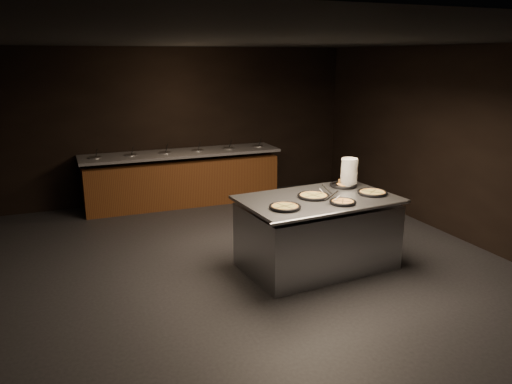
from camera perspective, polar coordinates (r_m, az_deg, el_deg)
room at (r=6.01m, az=-0.57°, el=2.96°), size 7.02×8.02×2.92m
salad_bar at (r=9.55m, az=-8.37°, el=1.22°), size 3.70×0.83×1.18m
serving_counter at (r=6.67m, az=6.99°, el=-4.79°), size 2.09×1.44×0.96m
plate_stack at (r=7.16m, az=10.60°, el=2.24°), size 0.23×0.23×0.39m
pan_veggie_whole at (r=6.02m, az=3.32°, el=-1.70°), size 0.39×0.39×0.04m
pan_cheese_whole at (r=6.52m, az=6.59°, el=-0.44°), size 0.42×0.42×0.04m
pan_cheese_slices_a at (r=7.13m, az=9.94°, el=0.79°), size 0.38×0.38×0.04m
pan_cheese_slices_b at (r=6.30m, az=9.88°, el=-1.12°), size 0.34×0.34×0.04m
pan_veggie_slices at (r=6.81m, az=13.16°, el=-0.06°), size 0.40×0.40×0.04m
server_left at (r=6.62m, az=7.81°, el=0.18°), size 0.18×0.27×0.15m
server_right at (r=6.31m, az=8.97°, el=-0.56°), size 0.32×0.10×0.15m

